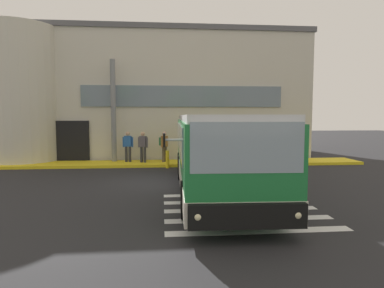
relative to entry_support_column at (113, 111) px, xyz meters
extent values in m
cube|color=#232326|center=(2.92, -5.40, -2.97)|extent=(80.00, 90.00, 0.02)
cube|color=silver|center=(4.92, -11.40, -2.95)|extent=(4.40, 0.36, 0.01)
cube|color=silver|center=(4.92, -10.50, -2.95)|extent=(4.40, 0.36, 0.01)
cube|color=silver|center=(4.92, -9.60, -2.95)|extent=(4.40, 0.36, 0.01)
cube|color=silver|center=(4.92, -8.70, -2.95)|extent=(4.40, 0.36, 0.01)
cube|color=silver|center=(4.92, -7.80, -2.95)|extent=(4.40, 0.36, 0.01)
cube|color=beige|center=(2.92, 6.60, 0.85)|extent=(17.56, 12.00, 7.62)
cube|color=#56565B|center=(2.92, 6.60, 4.81)|extent=(17.76, 12.20, 0.30)
cylinder|color=beige|center=(-5.36, 1.10, 0.85)|extent=(4.40, 4.40, 7.62)
cube|color=black|center=(-2.36, 0.55, -1.76)|extent=(1.80, 0.16, 2.40)
cube|color=slate|center=(3.92, 0.56, 0.84)|extent=(11.56, 0.10, 1.20)
cube|color=yellow|center=(2.92, -0.60, -2.88)|extent=(21.56, 2.00, 0.15)
cylinder|color=slate|center=(0.00, 0.00, 0.00)|extent=(0.28, 0.28, 5.61)
cube|color=#1E7238|center=(4.59, -6.97, -1.53)|extent=(2.91, 10.44, 2.15)
cube|color=silver|center=(4.59, -6.97, -2.33)|extent=(2.95, 10.48, 0.55)
cube|color=silver|center=(4.59, -6.97, -0.36)|extent=(2.80, 10.24, 0.20)
cube|color=#8C9EAD|center=(4.41, -12.10, -0.93)|extent=(2.35, 0.20, 1.05)
cube|color=#8C9EAD|center=(5.89, -6.72, -1.03)|extent=(0.36, 9.15, 0.95)
cube|color=#8C9EAD|center=(3.30, -6.63, -1.03)|extent=(0.36, 9.15, 0.95)
cube|color=black|center=(4.41, -12.10, -0.58)|extent=(2.15, 0.17, 0.28)
cube|color=black|center=(4.41, -12.23, -2.33)|extent=(2.46, 0.28, 0.52)
sphere|color=beige|center=(5.43, -12.30, -2.31)|extent=(0.18, 0.18, 0.18)
sphere|color=beige|center=(3.38, -12.23, -2.31)|extent=(0.18, 0.18, 0.18)
cylinder|color=#B7B7BF|center=(2.92, -11.85, -0.78)|extent=(0.40, 0.06, 0.05)
cube|color=black|center=(2.72, -11.84, -0.78)|extent=(0.05, 0.20, 0.28)
cylinder|color=black|center=(5.65, -10.39, -2.46)|extent=(0.33, 1.01, 1.00)
cylinder|color=black|center=(3.30, -10.31, -2.46)|extent=(0.33, 1.01, 1.00)
cylinder|color=black|center=(5.83, -5.03, -2.46)|extent=(0.33, 1.01, 1.00)
cylinder|color=black|center=(3.48, -4.95, -2.46)|extent=(0.33, 1.01, 1.00)
cylinder|color=black|center=(5.88, -3.74, -2.46)|extent=(0.33, 1.01, 1.00)
cylinder|color=black|center=(3.53, -3.65, -2.46)|extent=(0.33, 1.01, 1.00)
cylinder|color=#2D2D33|center=(0.90, -0.37, -2.38)|extent=(0.15, 0.15, 0.85)
cylinder|color=#2D2D33|center=(0.70, -0.34, -2.38)|extent=(0.15, 0.15, 0.85)
cube|color=#2659A5|center=(0.80, -0.35, -1.67)|extent=(0.41, 0.28, 0.58)
sphere|color=tan|center=(0.80, -0.35, -1.25)|extent=(0.23, 0.23, 0.23)
cylinder|color=#2659A5|center=(1.05, -0.39, -1.72)|extent=(0.09, 0.09, 0.55)
cylinder|color=#2659A5|center=(0.55, -0.31, -1.72)|extent=(0.09, 0.09, 0.55)
cylinder|color=#2D2D33|center=(1.73, -0.72, -2.38)|extent=(0.15, 0.15, 0.85)
cylinder|color=#2D2D33|center=(1.55, -0.64, -2.38)|extent=(0.15, 0.15, 0.85)
cube|color=#4C4751|center=(1.64, -0.68, -1.67)|extent=(0.44, 0.36, 0.58)
sphere|color=tan|center=(1.64, -0.68, -1.25)|extent=(0.23, 0.23, 0.23)
cylinder|color=#4C4751|center=(1.87, -0.78, -1.72)|extent=(0.09, 0.09, 0.55)
cylinder|color=#4C4751|center=(1.41, -0.58, -1.72)|extent=(0.09, 0.09, 0.55)
cylinder|color=#4C4233|center=(2.85, -0.41, -2.38)|extent=(0.15, 0.15, 0.85)
cylinder|color=#4C4233|center=(2.74, -0.58, -2.38)|extent=(0.15, 0.15, 0.85)
cube|color=#996633|center=(2.79, -0.49, -1.67)|extent=(0.39, 0.44, 0.58)
sphere|color=tan|center=(2.79, -0.49, -1.25)|extent=(0.23, 0.23, 0.23)
cylinder|color=#996633|center=(2.93, -0.28, -1.72)|extent=(0.09, 0.09, 0.55)
cylinder|color=#996633|center=(2.66, -0.70, -1.72)|extent=(0.09, 0.09, 0.55)
cube|color=#26663F|center=(2.65, -0.40, -1.69)|extent=(0.32, 0.35, 0.44)
cylinder|color=yellow|center=(2.94, -1.80, -2.51)|extent=(0.18, 0.18, 0.90)
camera|label=1|loc=(2.68, -18.73, -0.28)|focal=31.06mm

